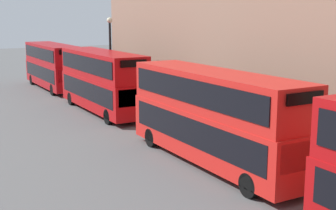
# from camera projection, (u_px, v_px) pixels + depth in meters

# --- Properties ---
(bus_second_in_queue) EXTENTS (2.59, 11.40, 4.46)m
(bus_second_in_queue) POSITION_uv_depth(u_px,v_px,m) (213.00, 114.00, 21.87)
(bus_second_in_queue) COLOR red
(bus_second_in_queue) RESTS_ON ground
(bus_third_in_queue) EXTENTS (2.59, 10.79, 4.41)m
(bus_third_in_queue) POSITION_uv_depth(u_px,v_px,m) (102.00, 79.00, 33.73)
(bus_third_in_queue) COLOR #B20C0F
(bus_third_in_queue) RESTS_ON ground
(bus_trailing) EXTENTS (2.59, 10.62, 4.24)m
(bus_trailing) POSITION_uv_depth(u_px,v_px,m) (53.00, 64.00, 44.43)
(bus_trailing) COLOR #A80F14
(bus_trailing) RESTS_ON ground
(street_lamp) EXTENTS (0.44, 0.44, 6.79)m
(street_lamp) POSITION_uv_depth(u_px,v_px,m) (110.00, 51.00, 36.64)
(street_lamp) COLOR black
(street_lamp) RESTS_ON ground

